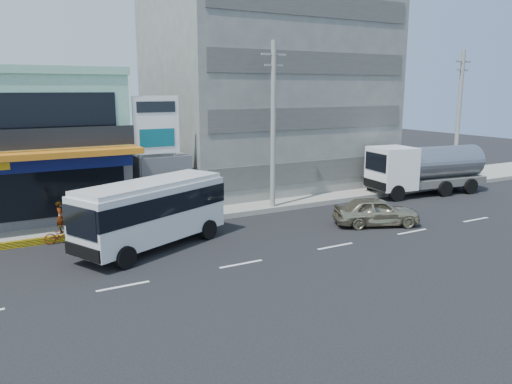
{
  "coord_description": "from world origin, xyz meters",
  "views": [
    {
      "loc": [
        -9.21,
        -17.82,
        7.28
      ],
      "look_at": [
        2.7,
        3.56,
        2.2
      ],
      "focal_mm": 35.0,
      "sensor_mm": 36.0,
      "label": 1
    }
  ],
  "objects_px": {
    "satellite_dish": "(156,152)",
    "billboard": "(157,132)",
    "sedan": "(376,211)",
    "utility_pole_far": "(458,118)",
    "motorcycle_rider": "(61,229)",
    "concrete_building": "(267,93)",
    "shop_building": "(4,147)",
    "utility_pole_near": "(273,126)",
    "tanker_truck": "(423,168)",
    "minibus": "(152,208)"
  },
  "relations": [
    {
      "from": "concrete_building",
      "to": "satellite_dish",
      "type": "xyz_separation_m",
      "value": [
        -10.0,
        -4.0,
        -3.42
      ]
    },
    {
      "from": "satellite_dish",
      "to": "billboard",
      "type": "distance_m",
      "value": 2.31
    },
    {
      "from": "utility_pole_far",
      "to": "tanker_truck",
      "type": "height_order",
      "value": "utility_pole_far"
    },
    {
      "from": "utility_pole_far",
      "to": "sedan",
      "type": "distance_m",
      "value": 14.59
    },
    {
      "from": "concrete_building",
      "to": "sedan",
      "type": "relative_size",
      "value": 3.5
    },
    {
      "from": "satellite_dish",
      "to": "motorcycle_rider",
      "type": "height_order",
      "value": "satellite_dish"
    },
    {
      "from": "minibus",
      "to": "sedan",
      "type": "bearing_deg",
      "value": -10.14
    },
    {
      "from": "satellite_dish",
      "to": "sedan",
      "type": "relative_size",
      "value": 0.33
    },
    {
      "from": "utility_pole_near",
      "to": "tanker_truck",
      "type": "relative_size",
      "value": 1.12
    },
    {
      "from": "utility_pole_near",
      "to": "sedan",
      "type": "xyz_separation_m",
      "value": [
        3.22,
        -5.53,
        -4.37
      ]
    },
    {
      "from": "concrete_building",
      "to": "minibus",
      "type": "xyz_separation_m",
      "value": [
        -12.56,
        -11.02,
        -5.12
      ]
    },
    {
      "from": "shop_building",
      "to": "satellite_dish",
      "type": "height_order",
      "value": "shop_building"
    },
    {
      "from": "shop_building",
      "to": "concrete_building",
      "type": "height_order",
      "value": "concrete_building"
    },
    {
      "from": "utility_pole_near",
      "to": "sedan",
      "type": "height_order",
      "value": "utility_pole_near"
    },
    {
      "from": "tanker_truck",
      "to": "motorcycle_rider",
      "type": "distance_m",
      "value": 23.93
    },
    {
      "from": "concrete_building",
      "to": "utility_pole_near",
      "type": "height_order",
      "value": "concrete_building"
    },
    {
      "from": "utility_pole_far",
      "to": "concrete_building",
      "type": "bearing_deg",
      "value": 147.65
    },
    {
      "from": "minibus",
      "to": "sedan",
      "type": "distance_m",
      "value": 12.02
    },
    {
      "from": "utility_pole_far",
      "to": "motorcycle_rider",
      "type": "height_order",
      "value": "utility_pole_far"
    },
    {
      "from": "utility_pole_far",
      "to": "minibus",
      "type": "distance_m",
      "value": 25.01
    },
    {
      "from": "concrete_building",
      "to": "sedan",
      "type": "bearing_deg",
      "value": -93.39
    },
    {
      "from": "billboard",
      "to": "utility_pole_near",
      "type": "height_order",
      "value": "utility_pole_near"
    },
    {
      "from": "shop_building",
      "to": "utility_pole_near",
      "type": "xyz_separation_m",
      "value": [
        14.0,
        -6.55,
        1.15
      ]
    },
    {
      "from": "shop_building",
      "to": "sedan",
      "type": "relative_size",
      "value": 2.71
    },
    {
      "from": "shop_building",
      "to": "tanker_truck",
      "type": "bearing_deg",
      "value": -16.04
    },
    {
      "from": "shop_building",
      "to": "motorcycle_rider",
      "type": "xyz_separation_m",
      "value": [
        1.84,
        -7.15,
        -3.32
      ]
    },
    {
      "from": "concrete_building",
      "to": "sedan",
      "type": "xyz_separation_m",
      "value": [
        -0.78,
        -13.13,
        -6.22
      ]
    },
    {
      "from": "billboard",
      "to": "utility_pole_far",
      "type": "distance_m",
      "value": 22.57
    },
    {
      "from": "utility_pole_near",
      "to": "minibus",
      "type": "distance_m",
      "value": 9.78
    },
    {
      "from": "shop_building",
      "to": "utility_pole_near",
      "type": "relative_size",
      "value": 1.24
    },
    {
      "from": "sedan",
      "to": "tanker_truck",
      "type": "distance_m",
      "value": 9.77
    },
    {
      "from": "sedan",
      "to": "tanker_truck",
      "type": "relative_size",
      "value": 0.51
    },
    {
      "from": "tanker_truck",
      "to": "utility_pole_far",
      "type": "bearing_deg",
      "value": 11.33
    },
    {
      "from": "billboard",
      "to": "minibus",
      "type": "relative_size",
      "value": 0.88
    },
    {
      "from": "utility_pole_near",
      "to": "tanker_truck",
      "type": "xyz_separation_m",
      "value": [
        11.74,
        -0.85,
        -3.31
      ]
    },
    {
      "from": "billboard",
      "to": "utility_pole_far",
      "type": "relative_size",
      "value": 0.69
    },
    {
      "from": "concrete_building",
      "to": "motorcycle_rider",
      "type": "height_order",
      "value": "concrete_building"
    },
    {
      "from": "utility_pole_near",
      "to": "motorcycle_rider",
      "type": "bearing_deg",
      "value": -177.18
    },
    {
      "from": "shop_building",
      "to": "utility_pole_far",
      "type": "bearing_deg",
      "value": -12.31
    },
    {
      "from": "minibus",
      "to": "tanker_truck",
      "type": "xyz_separation_m",
      "value": [
        20.3,
        2.56,
        -0.04
      ]
    },
    {
      "from": "tanker_truck",
      "to": "sedan",
      "type": "bearing_deg",
      "value": -151.25
    },
    {
      "from": "minibus",
      "to": "tanker_truck",
      "type": "distance_m",
      "value": 20.46
    },
    {
      "from": "billboard",
      "to": "motorcycle_rider",
      "type": "bearing_deg",
      "value": -157.03
    },
    {
      "from": "sedan",
      "to": "motorcycle_rider",
      "type": "distance_m",
      "value": 16.15
    },
    {
      "from": "billboard",
      "to": "concrete_building",
      "type": "bearing_deg",
      "value": 28.92
    },
    {
      "from": "satellite_dish",
      "to": "motorcycle_rider",
      "type": "relative_size",
      "value": 0.73
    },
    {
      "from": "satellite_dish",
      "to": "sedan",
      "type": "height_order",
      "value": "satellite_dish"
    },
    {
      "from": "utility_pole_near",
      "to": "sedan",
      "type": "bearing_deg",
      "value": -59.76
    },
    {
      "from": "shop_building",
      "to": "minibus",
      "type": "xyz_separation_m",
      "value": [
        5.44,
        -9.96,
        -2.12
      ]
    },
    {
      "from": "shop_building",
      "to": "concrete_building",
      "type": "bearing_deg",
      "value": 3.35
    }
  ]
}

